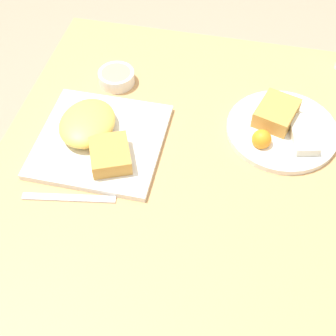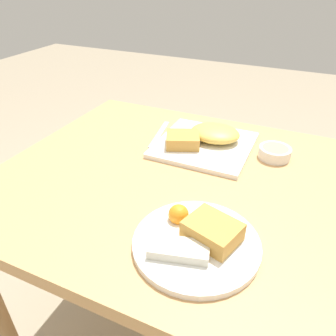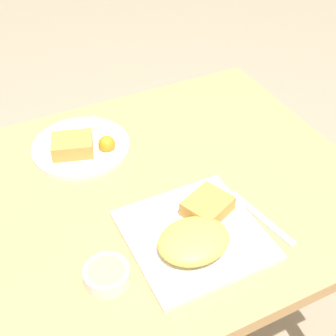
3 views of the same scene
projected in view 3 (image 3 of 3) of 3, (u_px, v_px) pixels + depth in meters
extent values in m
cube|color=tan|center=(165.00, 189.00, 1.14)|extent=(0.94, 0.81, 0.04)
cylinder|color=#9F7649|center=(2.00, 246.00, 1.48)|extent=(0.05, 0.05, 0.71)
cylinder|color=#9F7649|center=(223.00, 171.00, 1.75)|extent=(0.05, 0.05, 0.71)
cube|color=white|center=(194.00, 235.00, 0.99)|extent=(0.28, 0.28, 0.01)
ellipsoid|color=#E5BC51|center=(194.00, 241.00, 0.94)|extent=(0.15, 0.12, 0.04)
cube|color=gold|center=(208.00, 206.00, 1.02)|extent=(0.12, 0.11, 0.04)
cylinder|color=white|center=(81.00, 147.00, 1.22)|extent=(0.25, 0.25, 0.01)
cube|color=gold|center=(72.00, 145.00, 1.18)|extent=(0.12, 0.11, 0.04)
cube|color=beige|center=(82.00, 131.00, 1.25)|extent=(0.12, 0.08, 0.02)
sphere|color=orange|center=(107.00, 144.00, 1.20)|extent=(0.04, 0.04, 0.04)
cylinder|color=white|center=(107.00, 275.00, 0.90)|extent=(0.09, 0.09, 0.03)
cylinder|color=#D1B775|center=(106.00, 271.00, 0.89)|extent=(0.07, 0.07, 0.00)
cube|color=silver|center=(262.00, 218.00, 1.04)|extent=(0.05, 0.19, 0.00)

